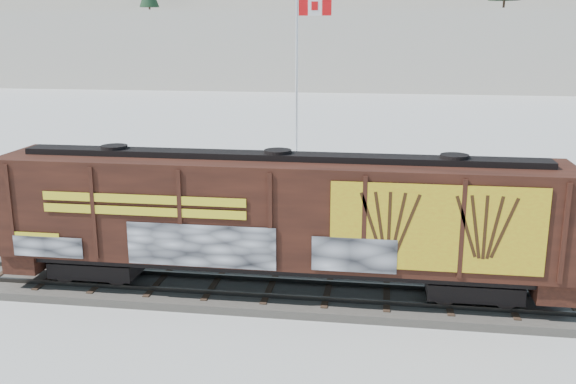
% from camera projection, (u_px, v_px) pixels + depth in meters
% --- Properties ---
extents(ground, '(500.00, 500.00, 0.00)m').
position_uv_depth(ground, '(270.00, 297.00, 22.19)').
color(ground, white).
rests_on(ground, ground).
extents(rail_track, '(50.00, 3.40, 0.43)m').
position_uv_depth(rail_track, '(270.00, 293.00, 22.15)').
color(rail_track, '#59544C').
rests_on(rail_track, ground).
extents(parking_strip, '(40.00, 8.00, 0.03)m').
position_uv_depth(parking_strip, '(298.00, 231.00, 29.38)').
color(parking_strip, white).
rests_on(parking_strip, ground).
extents(hillside, '(360.00, 110.00, 93.00)m').
position_uv_depth(hillside, '(372.00, 7.00, 152.74)').
color(hillside, white).
rests_on(hillside, ground).
extents(hopper_railcar, '(18.75, 3.06, 4.64)m').
position_uv_depth(hopper_railcar, '(278.00, 214.00, 21.40)').
color(hopper_railcar, black).
rests_on(hopper_railcar, rail_track).
extents(flagpole, '(2.30, 0.90, 10.92)m').
position_uv_depth(flagpole, '(299.00, 123.00, 35.55)').
color(flagpole, silver).
rests_on(flagpole, ground).
extents(car_silver, '(4.30, 2.10, 1.41)m').
position_uv_depth(car_silver, '(82.00, 212.00, 29.80)').
color(car_silver, '#B7B9BF').
rests_on(car_silver, parking_strip).
extents(car_white, '(4.81, 3.25, 1.50)m').
position_uv_depth(car_white, '(339.00, 218.00, 28.77)').
color(car_white, silver).
rests_on(car_white, parking_strip).
extents(car_dark, '(5.04, 2.35, 1.42)m').
position_uv_depth(car_dark, '(478.00, 219.00, 28.68)').
color(car_dark, black).
rests_on(car_dark, parking_strip).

